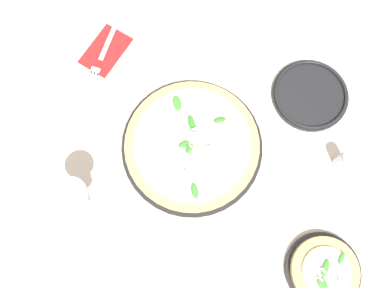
# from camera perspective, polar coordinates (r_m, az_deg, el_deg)

# --- Properties ---
(ground_plane) EXTENTS (6.00, 6.00, 0.00)m
(ground_plane) POSITION_cam_1_polar(r_m,az_deg,el_deg) (0.93, 0.00, -1.60)
(ground_plane) COLOR beige
(pizza_arugula_main) EXTENTS (0.35, 0.35, 0.05)m
(pizza_arugula_main) POSITION_cam_1_polar(r_m,az_deg,el_deg) (0.92, -0.00, -0.20)
(pizza_arugula_main) COLOR black
(pizza_arugula_main) RESTS_ON ground_plane
(pizza_personal_side) EXTENTS (0.17, 0.17, 0.05)m
(pizza_personal_side) POSITION_cam_1_polar(r_m,az_deg,el_deg) (0.95, 19.48, -17.77)
(pizza_personal_side) COLOR black
(pizza_personal_side) RESTS_ON ground_plane
(wine_glass) EXTENTS (0.07, 0.07, 0.16)m
(wine_glass) POSITION_cam_1_polar(r_m,az_deg,el_deg) (0.84, -17.30, -7.69)
(wine_glass) COLOR white
(wine_glass) RESTS_ON ground_plane
(napkin) EXTENTS (0.15, 0.11, 0.01)m
(napkin) POSITION_cam_1_polar(r_m,az_deg,el_deg) (1.06, -13.03, 13.75)
(napkin) COLOR #B21E1E
(napkin) RESTS_ON ground_plane
(fork) EXTENTS (0.19, 0.09, 0.00)m
(fork) POSITION_cam_1_polar(r_m,az_deg,el_deg) (1.05, -13.25, 13.53)
(fork) COLOR silver
(fork) RESTS_ON ground_plane
(side_plate_white) EXTENTS (0.20, 0.20, 0.02)m
(side_plate_white) POSITION_cam_1_polar(r_m,az_deg,el_deg) (1.02, 17.58, 7.17)
(side_plate_white) COLOR black
(side_plate_white) RESTS_ON ground_plane
(shaker_pepper) EXTENTS (0.03, 0.03, 0.07)m
(shaker_pepper) POSITION_cam_1_polar(r_m,az_deg,el_deg) (0.97, 22.12, -2.24)
(shaker_pepper) COLOR silver
(shaker_pepper) RESTS_ON ground_plane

